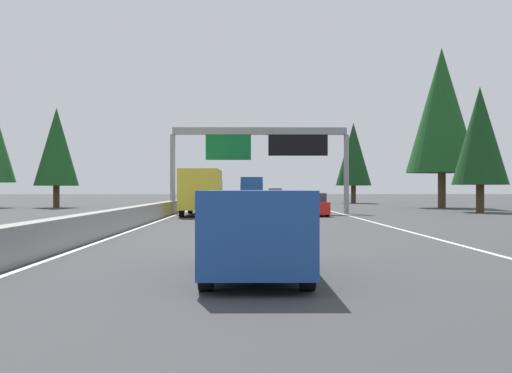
{
  "coord_description": "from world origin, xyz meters",
  "views": [
    {
      "loc": [
        -3.23,
        -5.08,
        1.71
      ],
      "look_at": [
        47.38,
        -5.67,
        1.93
      ],
      "focal_mm": 44.64,
      "sensor_mm": 36.0,
      "label": 1
    }
  ],
  "objects_px": {
    "box_truck_mid_right": "(202,191)",
    "conifer_right_mid": "(442,110)",
    "pickup_mid_center": "(275,195)",
    "minivan_distant_b": "(256,228)",
    "sedan_far_left": "(230,195)",
    "bus_far_center": "(251,189)",
    "sedan_near_center": "(224,197)",
    "conifer_right_far": "(353,154)",
    "sedan_distant_a": "(312,205)",
    "conifer_left_near": "(56,147)",
    "minivan_far_right": "(250,193)",
    "conifer_right_near": "(480,136)",
    "sign_gantry_overhead": "(262,145)"
  },
  "relations": [
    {
      "from": "minivan_distant_b",
      "to": "sedan_far_left",
      "type": "relative_size",
      "value": 1.14
    },
    {
      "from": "box_truck_mid_right",
      "to": "conifer_right_mid",
      "type": "xyz_separation_m",
      "value": [
        16.44,
        -20.71,
        7.32
      ]
    },
    {
      "from": "box_truck_mid_right",
      "to": "conifer_right_near",
      "type": "relative_size",
      "value": 0.91
    },
    {
      "from": "bus_far_center",
      "to": "sedan_distant_a",
      "type": "relative_size",
      "value": 2.61
    },
    {
      "from": "sedan_near_center",
      "to": "bus_far_center",
      "type": "bearing_deg",
      "value": -145.48
    },
    {
      "from": "sedan_far_left",
      "to": "bus_far_center",
      "type": "bearing_deg",
      "value": -174.63
    },
    {
      "from": "box_truck_mid_right",
      "to": "sedan_distant_a",
      "type": "height_order",
      "value": "box_truck_mid_right"
    },
    {
      "from": "conifer_right_near",
      "to": "conifer_right_far",
      "type": "relative_size",
      "value": 0.94
    },
    {
      "from": "sign_gantry_overhead",
      "to": "box_truck_mid_right",
      "type": "xyz_separation_m",
      "value": [
        -3.5,
        3.99,
        -3.23
      ]
    },
    {
      "from": "sedan_distant_a",
      "to": "conifer_right_far",
      "type": "height_order",
      "value": "conifer_right_far"
    },
    {
      "from": "minivan_distant_b",
      "to": "sign_gantry_overhead",
      "type": "bearing_deg",
      "value": -1.45
    },
    {
      "from": "box_truck_mid_right",
      "to": "bus_far_center",
      "type": "xyz_separation_m",
      "value": [
        36.05,
        -3.37,
        0.11
      ]
    },
    {
      "from": "sedan_distant_a",
      "to": "bus_far_center",
      "type": "bearing_deg",
      "value": 5.85
    },
    {
      "from": "minivan_far_right",
      "to": "conifer_left_near",
      "type": "xyz_separation_m",
      "value": [
        -55.8,
        18.11,
        4.69
      ]
    },
    {
      "from": "conifer_right_near",
      "to": "conifer_right_mid",
      "type": "distance_m",
      "value": 11.73
    },
    {
      "from": "pickup_mid_center",
      "to": "sedan_distant_a",
      "type": "height_order",
      "value": "pickup_mid_center"
    },
    {
      "from": "sign_gantry_overhead",
      "to": "conifer_right_far",
      "type": "xyz_separation_m",
      "value": [
        32.57,
        -11.86,
        1.15
      ]
    },
    {
      "from": "pickup_mid_center",
      "to": "sedan_distant_a",
      "type": "distance_m",
      "value": 52.61
    },
    {
      "from": "sedan_far_left",
      "to": "conifer_right_far",
      "type": "bearing_deg",
      "value": -157.93
    },
    {
      "from": "pickup_mid_center",
      "to": "bus_far_center",
      "type": "bearing_deg",
      "value": 167.3
    },
    {
      "from": "minivan_distant_b",
      "to": "minivan_far_right",
      "type": "xyz_separation_m",
      "value": [
        102.51,
        -0.13,
        0.0
      ]
    },
    {
      "from": "minivan_distant_b",
      "to": "conifer_left_near",
      "type": "height_order",
      "value": "conifer_left_near"
    },
    {
      "from": "bus_far_center",
      "to": "sedan_distant_a",
      "type": "distance_m",
      "value": 36.88
    },
    {
      "from": "sedan_near_center",
      "to": "sedan_far_left",
      "type": "bearing_deg",
      "value": 0.3
    },
    {
      "from": "sedan_distant_a",
      "to": "conifer_right_near",
      "type": "xyz_separation_m",
      "value": [
        5.82,
        -12.98,
        4.97
      ]
    },
    {
      "from": "bus_far_center",
      "to": "conifer_left_near",
      "type": "height_order",
      "value": "conifer_left_near"
    },
    {
      "from": "sedan_near_center",
      "to": "sedan_distant_a",
      "type": "bearing_deg",
      "value": -170.06
    },
    {
      "from": "sign_gantry_overhead",
      "to": "sedan_distant_a",
      "type": "height_order",
      "value": "sign_gantry_overhead"
    },
    {
      "from": "minivan_distant_b",
      "to": "bus_far_center",
      "type": "xyz_separation_m",
      "value": [
        65.11,
        -0.2,
        0.77
      ]
    },
    {
      "from": "sedan_far_left",
      "to": "sedan_distant_a",
      "type": "height_order",
      "value": "same"
    },
    {
      "from": "conifer_right_near",
      "to": "conifer_left_near",
      "type": "xyz_separation_m",
      "value": [
        12.45,
        34.92,
        -0.01
      ]
    },
    {
      "from": "minivan_far_right",
      "to": "box_truck_mid_right",
      "type": "bearing_deg",
      "value": 177.43
    },
    {
      "from": "sedan_far_left",
      "to": "conifer_right_near",
      "type": "xyz_separation_m",
      "value": [
        -70.96,
        -20.51,
        4.97
      ]
    },
    {
      "from": "sedan_near_center",
      "to": "conifer_right_far",
      "type": "relative_size",
      "value": 0.45
    },
    {
      "from": "bus_far_center",
      "to": "conifer_right_near",
      "type": "distance_m",
      "value": 35.32
    },
    {
      "from": "pickup_mid_center",
      "to": "conifer_left_near",
      "type": "distance_m",
      "value": 40.93
    },
    {
      "from": "pickup_mid_center",
      "to": "minivan_distant_b",
      "type": "bearing_deg",
      "value": 177.32
    },
    {
      "from": "sedan_far_left",
      "to": "minivan_far_right",
      "type": "relative_size",
      "value": 0.88
    },
    {
      "from": "conifer_right_near",
      "to": "sedan_distant_a",
      "type": "bearing_deg",
      "value": 114.15
    },
    {
      "from": "sedan_far_left",
      "to": "bus_far_center",
      "type": "distance_m",
      "value": 40.3
    },
    {
      "from": "sedan_near_center",
      "to": "minivan_far_right",
      "type": "bearing_deg",
      "value": -6.23
    },
    {
      "from": "sedan_near_center",
      "to": "minivan_distant_b",
      "type": "bearing_deg",
      "value": -177.25
    },
    {
      "from": "conifer_left_near",
      "to": "sedan_far_left",
      "type": "bearing_deg",
      "value": -13.84
    },
    {
      "from": "conifer_right_near",
      "to": "conifer_right_far",
      "type": "xyz_separation_m",
      "value": [
        30.87,
        4.26,
        0.34
      ]
    },
    {
      "from": "sedan_distant_a",
      "to": "minivan_far_right",
      "type": "height_order",
      "value": "minivan_far_right"
    },
    {
      "from": "sedan_distant_a",
      "to": "sedan_far_left",
      "type": "bearing_deg",
      "value": 5.6
    },
    {
      "from": "sign_gantry_overhead",
      "to": "bus_far_center",
      "type": "relative_size",
      "value": 1.1
    },
    {
      "from": "box_truck_mid_right",
      "to": "conifer_left_near",
      "type": "relative_size",
      "value": 0.91
    },
    {
      "from": "minivan_distant_b",
      "to": "conifer_right_far",
      "type": "bearing_deg",
      "value": -11.02
    },
    {
      "from": "bus_far_center",
      "to": "conifer_right_near",
      "type": "height_order",
      "value": "conifer_right_near"
    }
  ]
}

